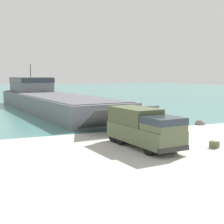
# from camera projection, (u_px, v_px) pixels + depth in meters

# --- Properties ---
(ground_plane) EXTENTS (240.00, 240.00, 0.00)m
(ground_plane) POSITION_uv_depth(u_px,v_px,m) (152.00, 146.00, 23.79)
(ground_plane) COLOR #B7B5AD
(water_surface) EXTENTS (240.00, 180.00, 0.01)m
(water_surface) POSITION_uv_depth(u_px,v_px,m) (17.00, 91.00, 112.54)
(water_surface) COLOR #477F7A
(water_surface) RESTS_ON ground_plane
(landing_craft) EXTENTS (11.93, 40.73, 7.46)m
(landing_craft) POSITION_uv_depth(u_px,v_px,m) (47.00, 98.00, 49.66)
(landing_craft) COLOR slate
(landing_craft) RESTS_ON ground_plane
(military_truck) EXTENTS (3.23, 7.27, 2.88)m
(military_truck) POSITION_uv_depth(u_px,v_px,m) (144.00, 127.00, 23.12)
(military_truck) COLOR #566042
(military_truck) RESTS_ON ground_plane
(soldier_on_ramp) EXTENTS (0.43, 0.50, 1.81)m
(soldier_on_ramp) POSITION_uv_depth(u_px,v_px,m) (177.00, 130.00, 24.45)
(soldier_on_ramp) COLOR #6B664C
(soldier_on_ramp) RESTS_ON ground_plane
(moored_boat_b) EXTENTS (5.12, 6.84, 1.34)m
(moored_boat_b) POSITION_uv_depth(u_px,v_px,m) (37.00, 95.00, 79.37)
(moored_boat_b) COLOR white
(moored_boat_b) RESTS_ON ground_plane
(mooring_bollard) EXTENTS (0.26, 0.26, 0.65)m
(mooring_bollard) POSITION_uv_depth(u_px,v_px,m) (183.00, 124.00, 32.03)
(mooring_bollard) COLOR #333338
(mooring_bollard) RESTS_ON ground_plane
(cargo_crate) EXTENTS (0.71, 0.76, 0.50)m
(cargo_crate) POSITION_uv_depth(u_px,v_px,m) (214.00, 144.00, 23.07)
(cargo_crate) COLOR #566042
(cargo_crate) RESTS_ON ground_plane
(shoreline_rock_b) EXTENTS (1.12, 1.12, 1.12)m
(shoreline_rock_b) POSITION_uv_depth(u_px,v_px,m) (200.00, 125.00, 34.15)
(shoreline_rock_b) COLOR gray
(shoreline_rock_b) RESTS_ON ground_plane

